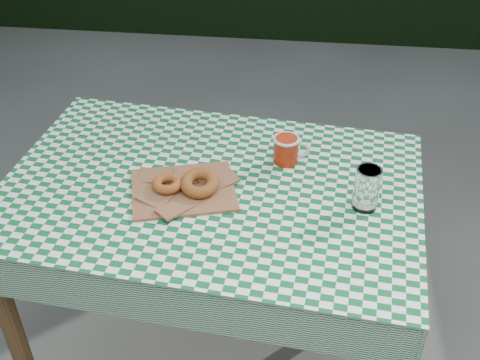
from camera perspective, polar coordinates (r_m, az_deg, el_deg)
name	(u,v)px	position (r m, az deg, el deg)	size (l,w,h in m)	color
ground	(222,352)	(2.30, -1.72, -16.17)	(60.00, 60.00, 0.00)	#50504B
table	(214,275)	(2.03, -2.55, -9.07)	(1.22, 0.82, 0.75)	brown
tablecloth	(210,186)	(1.78, -2.87, -0.57)	(1.24, 0.84, 0.01)	#0D5829
paper_bag	(183,189)	(1.76, -5.45, -0.87)	(0.30, 0.24, 0.02)	brown
bagel_front	(167,184)	(1.75, -6.99, -0.34)	(0.09, 0.09, 0.03)	#9D4620
bagel_back	(200,183)	(1.73, -3.90, -0.30)	(0.11, 0.11, 0.04)	brown
coffee_mug	(286,150)	(1.86, 4.42, 2.91)	(0.15, 0.15, 0.09)	#981F09
drinking_glass	(367,188)	(1.70, 12.06, -0.80)	(0.07, 0.07, 0.13)	white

